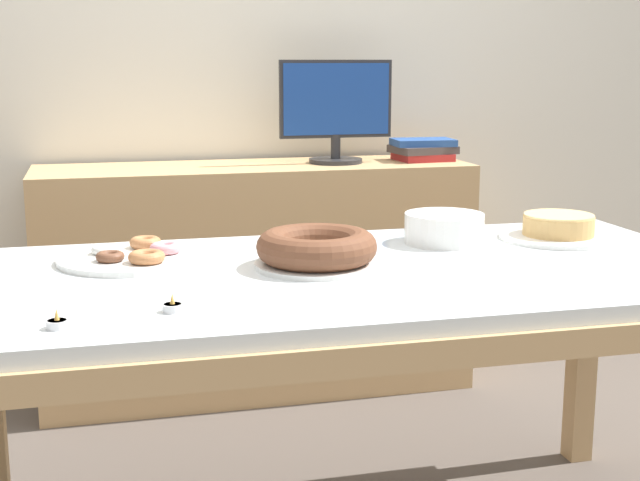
# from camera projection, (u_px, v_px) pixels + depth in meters

# --- Properties ---
(wall_back) EXTENTS (8.00, 0.10, 2.60)m
(wall_back) POSITION_uv_depth(u_px,v_px,m) (239.00, 42.00, 3.45)
(wall_back) COLOR silver
(wall_back) RESTS_ON ground
(dining_table) EXTENTS (1.85, 0.92, 0.75)m
(dining_table) POSITION_uv_depth(u_px,v_px,m) (349.00, 303.00, 2.09)
(dining_table) COLOR silver
(dining_table) RESTS_ON ground
(sideboard) EXTENTS (1.58, 0.44, 0.85)m
(sideboard) POSITION_uv_depth(u_px,v_px,m) (256.00, 278.00, 3.34)
(sideboard) COLOR tan
(sideboard) RESTS_ON ground
(computer_monitor) EXTENTS (0.42, 0.20, 0.38)m
(computer_monitor) POSITION_uv_depth(u_px,v_px,m) (336.00, 112.00, 3.29)
(computer_monitor) COLOR #262628
(computer_monitor) RESTS_ON sideboard
(book_stack) EXTENTS (0.24, 0.21, 0.08)m
(book_stack) POSITION_uv_depth(u_px,v_px,m) (423.00, 150.00, 3.40)
(book_stack) COLOR maroon
(book_stack) RESTS_ON sideboard
(cake_chocolate_round) EXTENTS (0.31, 0.31, 0.07)m
(cake_chocolate_round) POSITION_uv_depth(u_px,v_px,m) (558.00, 229.00, 2.41)
(cake_chocolate_round) COLOR white
(cake_chocolate_round) RESTS_ON dining_table
(cake_golden_bundt) EXTENTS (0.29, 0.29, 0.09)m
(cake_golden_bundt) POSITION_uv_depth(u_px,v_px,m) (317.00, 249.00, 2.08)
(cake_golden_bundt) COLOR white
(cake_golden_bundt) RESTS_ON dining_table
(pastry_platter) EXTENTS (0.35, 0.35, 0.04)m
(pastry_platter) POSITION_uv_depth(u_px,v_px,m) (133.00, 256.00, 2.15)
(pastry_platter) COLOR white
(pastry_platter) RESTS_ON dining_table
(plate_stack) EXTENTS (0.21, 0.21, 0.08)m
(plate_stack) POSITION_uv_depth(u_px,v_px,m) (444.00, 228.00, 2.36)
(plate_stack) COLOR white
(plate_stack) RESTS_ON dining_table
(tealight_near_cakes) EXTENTS (0.04, 0.04, 0.04)m
(tealight_near_cakes) POSITION_uv_depth(u_px,v_px,m) (57.00, 323.00, 1.61)
(tealight_near_cakes) COLOR silver
(tealight_near_cakes) RESTS_ON dining_table
(tealight_right_edge) EXTENTS (0.04, 0.04, 0.04)m
(tealight_right_edge) POSITION_uv_depth(u_px,v_px,m) (173.00, 307.00, 1.72)
(tealight_right_edge) COLOR silver
(tealight_right_edge) RESTS_ON dining_table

